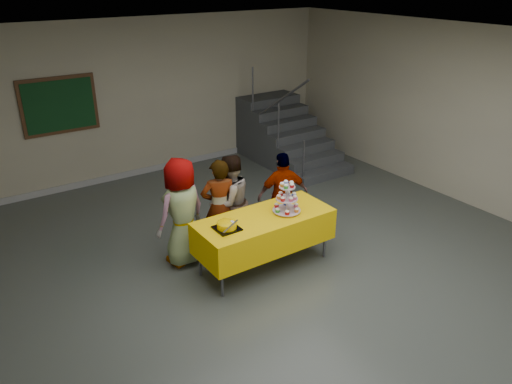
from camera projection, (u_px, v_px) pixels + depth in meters
room_shell at (314, 131)px, 5.53m from camera, size 10.00×10.04×3.02m
bake_table at (264, 230)px, 6.72m from camera, size 1.88×0.78×0.77m
cupcake_stand at (287, 200)px, 6.67m from camera, size 0.38×0.38×0.44m
bear_cake at (227, 225)px, 6.28m from camera, size 0.32×0.36×0.12m
schoolchild_a at (182, 212)px, 6.75m from camera, size 0.84×0.65×1.53m
schoolchild_b at (219, 207)px, 7.00m from camera, size 0.61×0.49×1.43m
schoolchild_c at (230, 202)px, 7.18m from camera, size 0.77×0.64×1.42m
schoolchild_d at (283, 195)px, 7.48m from camera, size 0.85×0.56×1.34m
staircase at (283, 137)px, 10.69m from camera, size 1.30×2.40×2.04m
noticeboard at (59, 106)px, 8.68m from camera, size 1.30×0.05×1.00m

